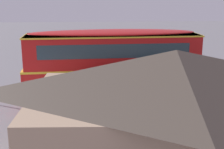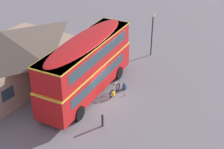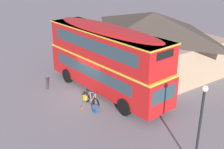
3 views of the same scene
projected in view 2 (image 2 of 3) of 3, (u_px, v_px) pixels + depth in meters
The scene contains 8 objects.
ground_plane at pixel (99, 99), 25.56m from camera, with size 120.00×120.00×0.00m, color slate.
double_decker_bus at pixel (87, 64), 25.03m from camera, with size 10.57×2.96×4.79m.
touring_bicycle at pixel (115, 90), 26.00m from camera, with size 1.74×0.49×1.04m.
backpack_on_ground at pixel (124, 86), 26.70m from camera, with size 0.36×0.35×0.56m.
water_bottle_red_squeeze at pixel (125, 95), 25.96m from camera, with size 0.08×0.08×0.23m.
pub_building at pixel (5, 58), 26.40m from camera, with size 12.05×7.53×4.74m.
street_lamp at pixel (152, 30), 31.08m from camera, with size 0.28×0.28×4.20m.
kerb_bollard at pixel (103, 120), 22.46m from camera, with size 0.16×0.16×0.97m.
Camera 2 is at (-18.11, -11.12, 14.37)m, focal length 52.34 mm.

